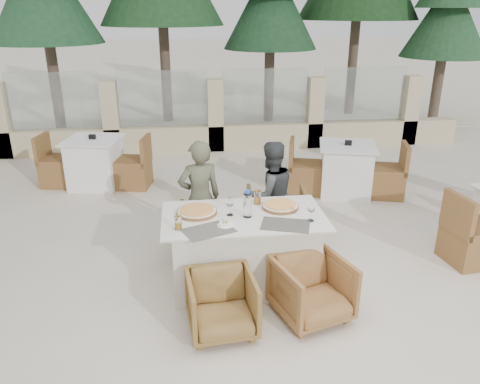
{
  "coord_description": "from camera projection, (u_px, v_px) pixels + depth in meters",
  "views": [
    {
      "loc": [
        -0.63,
        -4.26,
        2.68
      ],
      "look_at": [
        -0.08,
        0.18,
        0.9
      ],
      "focal_mm": 35.0,
      "sensor_mm": 36.0,
      "label": 1
    }
  ],
  "objects": [
    {
      "name": "armchair_far_left",
      "position": [
        206.0,
        229.0,
        5.41
      ],
      "size": [
        0.64,
        0.66,
        0.57
      ],
      "primitive_type": "imported",
      "rotation": [
        0.0,
        0.0,
        3.09
      ],
      "color": "brown",
      "rests_on": "ground"
    },
    {
      "name": "diner_left",
      "position": [
        200.0,
        198.0,
        5.28
      ],
      "size": [
        0.54,
        0.41,
        1.34
      ],
      "primitive_type": "imported",
      "rotation": [
        0.0,
        0.0,
        3.35
      ],
      "color": "#54573F",
      "rests_on": "ground"
    },
    {
      "name": "beer_glass_left",
      "position": [
        178.0,
        223.0,
        4.28
      ],
      "size": [
        0.07,
        0.07,
        0.13
      ],
      "primitive_type": "cylinder",
      "rotation": [
        0.0,
        0.0,
        -0.04
      ],
      "color": "gold",
      "rests_on": "dining_table"
    },
    {
      "name": "pine_far_left",
      "position": [
        44.0,
        3.0,
        10.04
      ],
      "size": [
        2.42,
        2.42,
        5.5
      ],
      "primitive_type": "cone",
      "color": "#224F2C",
      "rests_on": "ground"
    },
    {
      "name": "pizza_right",
      "position": [
        280.0,
        206.0,
        4.75
      ],
      "size": [
        0.4,
        0.4,
        0.05
      ],
      "primitive_type": "cylinder",
      "rotation": [
        0.0,
        0.0,
        -0.09
      ],
      "color": "orange",
      "rests_on": "dining_table"
    },
    {
      "name": "dining_table",
      "position": [
        244.0,
        250.0,
        4.73
      ],
      "size": [
        1.6,
        0.9,
        0.77
      ],
      "primitive_type": null,
      "color": "silver",
      "rests_on": "ground"
    },
    {
      "name": "wine_glass_corner",
      "position": [
        311.0,
        212.0,
        4.44
      ],
      "size": [
        0.09,
        0.09,
        0.18
      ],
      "primitive_type": null,
      "rotation": [
        0.0,
        0.0,
        0.23
      ],
      "color": "white",
      "rests_on": "dining_table"
    },
    {
      "name": "wine_glass_centre",
      "position": [
        230.0,
        207.0,
        4.56
      ],
      "size": [
        0.09,
        0.09,
        0.18
      ],
      "primitive_type": null,
      "rotation": [
        0.0,
        0.0,
        0.15
      ],
      "color": "white",
      "rests_on": "dining_table"
    },
    {
      "name": "armchair_far_right",
      "position": [
        277.0,
        218.0,
        5.59
      ],
      "size": [
        0.79,
        0.8,
        0.66
      ],
      "primitive_type": "imported",
      "rotation": [
        0.0,
        0.0,
        3.03
      ],
      "color": "brown",
      "rests_on": "ground"
    },
    {
      "name": "olive_dish",
      "position": [
        225.0,
        224.0,
        4.37
      ],
      "size": [
        0.12,
        0.12,
        0.04
      ],
      "primitive_type": null,
      "rotation": [
        0.0,
        0.0,
        -0.08
      ],
      "color": "white",
      "rests_on": "dining_table"
    },
    {
      "name": "perimeter_wall_far",
      "position": [
        215.0,
        110.0,
        9.13
      ],
      "size": [
        10.0,
        0.34,
        1.6
      ],
      "primitive_type": null,
      "color": "beige",
      "rests_on": "ground"
    },
    {
      "name": "armchair_near_left",
      "position": [
        222.0,
        304.0,
        4.07
      ],
      "size": [
        0.63,
        0.65,
        0.54
      ],
      "primitive_type": "imported",
      "rotation": [
        0.0,
        0.0,
        0.09
      ],
      "color": "olive",
      "rests_on": "ground"
    },
    {
      "name": "placemat_near_left",
      "position": [
        209.0,
        230.0,
        4.28
      ],
      "size": [
        0.53,
        0.45,
        0.0
      ],
      "primitive_type": "cube",
      "rotation": [
        0.0,
        0.0,
        0.39
      ],
      "color": "#5F5851",
      "rests_on": "dining_table"
    },
    {
      "name": "water_bottle",
      "position": [
        247.0,
        203.0,
        4.51
      ],
      "size": [
        0.09,
        0.09,
        0.28
      ],
      "primitive_type": "cylinder",
      "rotation": [
        0.0,
        0.0,
        -0.15
      ],
      "color": "#C2E3FF",
      "rests_on": "dining_table"
    },
    {
      "name": "pine_centre",
      "position": [
        271.0,
        15.0,
        10.88
      ],
      "size": [
        2.2,
        2.2,
        5.0
      ],
      "primitive_type": "cone",
      "color": "#1E4626",
      "rests_on": "ground"
    },
    {
      "name": "diner_right",
      "position": [
        270.0,
        195.0,
        5.43
      ],
      "size": [
        0.74,
        0.65,
        1.28
      ],
      "primitive_type": "imported",
      "rotation": [
        0.0,
        0.0,
        3.45
      ],
      "color": "#3D4042",
      "rests_on": "ground"
    },
    {
      "name": "placemat_near_right",
      "position": [
        285.0,
        225.0,
        4.39
      ],
      "size": [
        0.52,
        0.42,
        0.0
      ],
      "primitive_type": "cube",
      "rotation": [
        0.0,
        0.0,
        -0.3
      ],
      "color": "#524E46",
      "rests_on": "dining_table"
    },
    {
      "name": "pine_far_right",
      "position": [
        446.0,
        27.0,
        10.78
      ],
      "size": [
        1.98,
        1.98,
        4.5
      ],
      "primitive_type": "cone",
      "color": "#234F2B",
      "rests_on": "ground"
    },
    {
      "name": "sand_patch",
      "position": [
        198.0,
        82.0,
        17.91
      ],
      "size": [
        30.0,
        16.0,
        0.01
      ],
      "primitive_type": "cube",
      "color": "beige",
      "rests_on": "ground"
    },
    {
      "name": "bg_table_a",
      "position": [
        95.0,
        163.0,
        7.39
      ],
      "size": [
        1.76,
        1.11,
        0.77
      ],
      "primitive_type": null,
      "rotation": [
        0.0,
        0.0,
        -0.19
      ],
      "color": "white",
      "rests_on": "ground"
    },
    {
      "name": "ground",
      "position": [
        249.0,
        276.0,
        4.99
      ],
      "size": [
        80.0,
        80.0,
        0.0
      ],
      "primitive_type": "plane",
      "color": "beige",
      "rests_on": "ground"
    },
    {
      "name": "pizza_left",
      "position": [
        197.0,
        211.0,
        4.63
      ],
      "size": [
        0.4,
        0.4,
        0.05
      ],
      "primitive_type": "cylinder",
      "rotation": [
        0.0,
        0.0,
        -0.01
      ],
      "color": "#C64F1B",
      "rests_on": "dining_table"
    },
    {
      "name": "bg_table_b",
      "position": [
        346.0,
        170.0,
        7.07
      ],
      "size": [
        1.8,
        1.23,
        0.77
      ],
      "primitive_type": null,
      "rotation": [
        0.0,
        0.0,
        -0.27
      ],
      "color": "white",
      "rests_on": "ground"
    },
    {
      "name": "armchair_near_right",
      "position": [
        312.0,
        289.0,
        4.25
      ],
      "size": [
        0.78,
        0.79,
        0.58
      ],
      "primitive_type": "imported",
      "rotation": [
        0.0,
        0.0,
        0.3
      ],
      "color": "olive",
      "rests_on": "ground"
    },
    {
      "name": "beer_glass_right",
      "position": [
        258.0,
        197.0,
        4.83
      ],
      "size": [
        0.1,
        0.1,
        0.15
      ],
      "primitive_type": "cylinder",
      "rotation": [
        0.0,
        0.0,
        0.43
      ],
      "color": "orange",
      "rests_on": "dining_table"
    }
  ]
}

